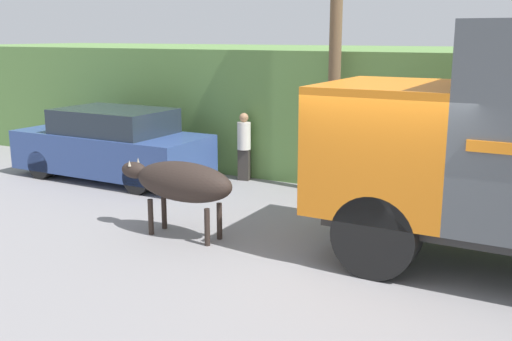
{
  "coord_description": "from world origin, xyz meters",
  "views": [
    {
      "loc": [
        2.36,
        -8.1,
        3.31
      ],
      "look_at": [
        -2.19,
        0.14,
        1.16
      ],
      "focal_mm": 42.0,
      "sensor_mm": 36.0,
      "label": 1
    }
  ],
  "objects_px": {
    "brown_cow": "(181,182)",
    "utility_pole": "(336,28)",
    "parked_suv": "(112,145)",
    "pedestrian_on_hill": "(244,143)"
  },
  "relations": [
    {
      "from": "utility_pole",
      "to": "parked_suv",
      "type": "bearing_deg",
      "value": -165.48
    },
    {
      "from": "brown_cow",
      "to": "utility_pole",
      "type": "relative_size",
      "value": 0.33
    },
    {
      "from": "brown_cow",
      "to": "utility_pole",
      "type": "bearing_deg",
      "value": 62.4
    },
    {
      "from": "parked_suv",
      "to": "pedestrian_on_hill",
      "type": "relative_size",
      "value": 2.97
    },
    {
      "from": "brown_cow",
      "to": "pedestrian_on_hill",
      "type": "distance_m",
      "value": 4.08
    },
    {
      "from": "pedestrian_on_hill",
      "to": "parked_suv",
      "type": "bearing_deg",
      "value": 16.5
    },
    {
      "from": "parked_suv",
      "to": "utility_pole",
      "type": "xyz_separation_m",
      "value": [
        4.96,
        1.28,
        2.64
      ]
    },
    {
      "from": "brown_cow",
      "to": "pedestrian_on_hill",
      "type": "relative_size",
      "value": 1.41
    },
    {
      "from": "pedestrian_on_hill",
      "to": "utility_pole",
      "type": "relative_size",
      "value": 0.23
    },
    {
      "from": "parked_suv",
      "to": "pedestrian_on_hill",
      "type": "height_order",
      "value": "parked_suv"
    }
  ]
}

